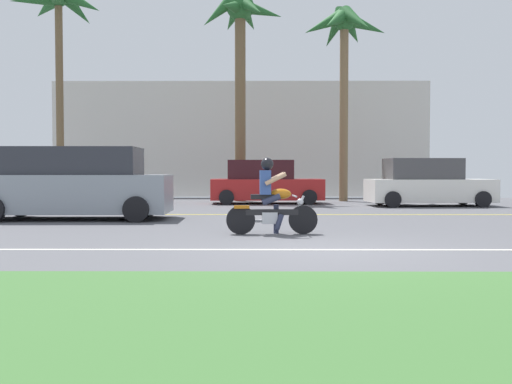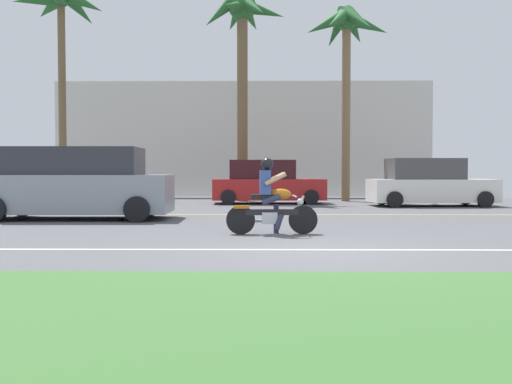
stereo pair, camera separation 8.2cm
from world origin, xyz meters
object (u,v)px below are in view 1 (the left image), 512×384
object	(u,v)px
parked_car_1	(265,183)
palm_tree_1	(344,36)
parked_car_2	(427,184)
palm_tree_2	(240,29)
motorcyclist	(271,202)
palm_tree_0	(59,14)
suv_nearby	(73,184)
parked_car_0	(100,184)

from	to	relation	value
parked_car_1	palm_tree_1	world-z (taller)	palm_tree_1
parked_car_2	palm_tree_2	distance (m)	9.77
motorcyclist	palm_tree_2	world-z (taller)	palm_tree_2
parked_car_2	palm_tree_0	size ratio (longest dim) A/B	0.49
palm_tree_0	palm_tree_2	xyz separation A→B (m)	(7.49, -0.17, -0.66)
suv_nearby	palm_tree_2	xyz separation A→B (m)	(4.05, 8.97, 6.13)
parked_car_0	palm_tree_1	distance (m)	11.42
parked_car_1	palm_tree_1	bearing A→B (deg)	28.57
palm_tree_1	parked_car_0	bearing A→B (deg)	-166.71
parked_car_0	palm_tree_2	world-z (taller)	palm_tree_2
palm_tree_2	motorcyclist	bearing A→B (deg)	-85.34
motorcyclist	palm_tree_2	bearing A→B (deg)	94.66
suv_nearby	parked_car_0	bearing A→B (deg)	99.72
palm_tree_0	palm_tree_1	distance (m)	11.78
suv_nearby	parked_car_1	world-z (taller)	suv_nearby
parked_car_1	motorcyclist	bearing A→B (deg)	-89.79
palm_tree_0	palm_tree_2	size ratio (longest dim) A/B	1.04
motorcyclist	parked_car_0	xyz separation A→B (m)	(-6.23, 10.36, 0.11)
parked_car_2	parked_car_0	bearing A→B (deg)	174.73
suv_nearby	parked_car_0	size ratio (longest dim) A/B	1.15
motorcyclist	palm_tree_0	size ratio (longest dim) A/B	0.20
parked_car_2	palm_tree_0	xyz separation A→B (m)	(-14.24, 3.44, 6.92)
palm_tree_0	parked_car_1	bearing A→B (deg)	-12.55
suv_nearby	parked_car_0	distance (m)	6.91
suv_nearby	parked_car_1	bearing A→B (deg)	55.31
motorcyclist	parked_car_0	distance (m)	12.09
parked_car_2	palm_tree_0	bearing A→B (deg)	166.40
palm_tree_1	suv_nearby	bearing A→B (deg)	-132.53
parked_car_0	palm_tree_2	size ratio (longest dim) A/B	0.52
palm_tree_1	palm_tree_2	world-z (taller)	palm_tree_2
parked_car_2	parked_car_1	bearing A→B (deg)	164.88
motorcyclist	palm_tree_1	distance (m)	14.36
motorcyclist	parked_car_0	bearing A→B (deg)	121.04
motorcyclist	palm_tree_2	xyz separation A→B (m)	(-1.02, 12.53, 6.40)
parked_car_0	palm_tree_0	size ratio (longest dim) A/B	0.49
motorcyclist	parked_car_2	distance (m)	10.89
palm_tree_2	parked_car_0	bearing A→B (deg)	-157.42
parked_car_2	palm_tree_1	bearing A→B (deg)	126.83
parked_car_0	palm_tree_1	bearing A→B (deg)	13.29
parked_car_2	palm_tree_0	distance (m)	16.20
parked_car_1	parked_car_2	world-z (taller)	parked_car_2
motorcyclist	parked_car_1	xyz separation A→B (m)	(-0.04, 10.81, 0.13)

